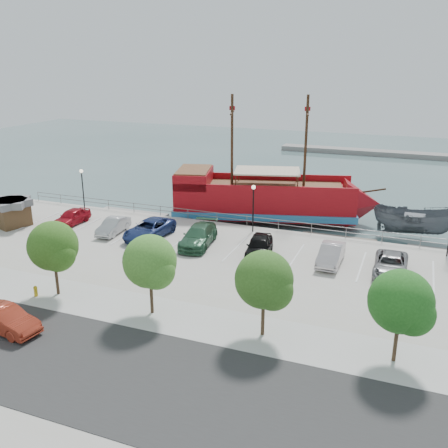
% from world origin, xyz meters
% --- Properties ---
extents(ground, '(160.00, 160.00, 0.00)m').
position_xyz_m(ground, '(0.00, 0.00, -1.00)').
color(ground, '#395555').
extents(street, '(100.00, 8.00, 0.04)m').
position_xyz_m(street, '(0.00, -16.00, 0.01)').
color(street, '#2C2C2C').
rests_on(street, land_slab).
extents(sidewalk, '(100.00, 4.00, 0.05)m').
position_xyz_m(sidewalk, '(0.00, -10.00, 0.01)').
color(sidewalk, '#B5B5B5').
rests_on(sidewalk, land_slab).
extents(seawall_railing, '(50.00, 0.06, 1.00)m').
position_xyz_m(seawall_railing, '(0.00, 7.80, 0.53)').
color(seawall_railing, slate).
rests_on(seawall_railing, land_slab).
extents(far_shore, '(40.00, 3.00, 0.80)m').
position_xyz_m(far_shore, '(10.00, 55.00, -0.60)').
color(far_shore, gray).
rests_on(far_shore, ground).
extents(pirate_ship, '(21.14, 10.68, 13.09)m').
position_xyz_m(pirate_ship, '(0.52, 13.37, 1.19)').
color(pirate_ship, '#9B0A12').
rests_on(pirate_ship, ground).
extents(patrol_boat, '(7.35, 2.86, 2.83)m').
position_xyz_m(patrol_boat, '(13.38, 12.83, 0.41)').
color(patrol_boat, '#4D5258').
rests_on(patrol_boat, ground).
extents(dock_west, '(7.60, 2.18, 0.43)m').
position_xyz_m(dock_west, '(-14.18, 9.20, -0.78)').
color(dock_west, gray).
rests_on(dock_west, ground).
extents(dock_mid, '(6.72, 1.99, 0.38)m').
position_xyz_m(dock_mid, '(7.17, 9.20, -0.81)').
color(dock_mid, slate).
rests_on(dock_mid, ground).
extents(dock_east, '(6.61, 2.05, 0.38)m').
position_xyz_m(dock_east, '(16.30, 9.20, -0.81)').
color(dock_east, slate).
rests_on(dock_east, ground).
extents(shed, '(3.83, 3.83, 2.49)m').
position_xyz_m(shed, '(-21.34, 0.08, 1.32)').
color(shed, '#4F3720').
rests_on(shed, land_slab).
extents(street_sedan, '(4.56, 2.11, 1.45)m').
position_xyz_m(street_sedan, '(-7.67, -14.86, 0.72)').
color(street_sedan, '#9F2F1B').
rests_on(street_sedan, street).
extents(fire_hydrant, '(0.26, 0.26, 0.75)m').
position_xyz_m(fire_hydrant, '(-9.13, -10.80, 0.41)').
color(fire_hydrant, gold).
rests_on(fire_hydrant, sidewalk).
extents(lamp_post_left, '(0.36, 0.36, 4.28)m').
position_xyz_m(lamp_post_left, '(-18.00, 6.50, 2.94)').
color(lamp_post_left, black).
rests_on(lamp_post_left, land_slab).
extents(lamp_post_mid, '(0.36, 0.36, 4.28)m').
position_xyz_m(lamp_post_mid, '(0.00, 6.50, 2.94)').
color(lamp_post_mid, black).
rests_on(lamp_post_mid, land_slab).
extents(tree_c, '(3.30, 3.20, 5.00)m').
position_xyz_m(tree_c, '(-7.85, -10.07, 3.30)').
color(tree_c, '#473321').
rests_on(tree_c, sidewalk).
extents(tree_d, '(3.30, 3.20, 5.00)m').
position_xyz_m(tree_d, '(-0.85, -10.07, 3.30)').
color(tree_d, '#473321').
rests_on(tree_d, sidewalk).
extents(tree_e, '(3.30, 3.20, 5.00)m').
position_xyz_m(tree_e, '(6.15, -10.07, 3.30)').
color(tree_e, '#473321').
rests_on(tree_e, sidewalk).
extents(tree_f, '(3.30, 3.20, 5.00)m').
position_xyz_m(tree_f, '(13.15, -10.07, 3.30)').
color(tree_f, '#473321').
rests_on(tree_f, sidewalk).
extents(parked_car_a, '(1.73, 4.25, 1.45)m').
position_xyz_m(parked_car_a, '(-16.39, 2.38, 0.72)').
color(parked_car_a, maroon).
rests_on(parked_car_a, land_slab).
extents(parked_car_b, '(1.74, 4.22, 1.36)m').
position_xyz_m(parked_car_b, '(-11.37, 1.63, 0.68)').
color(parked_car_b, '#AFB0B1').
rests_on(parked_car_b, land_slab).
extents(parked_car_c, '(2.91, 5.71, 1.55)m').
position_xyz_m(parked_car_c, '(-7.83, 1.79, 0.77)').
color(parked_car_c, navy).
rests_on(parked_car_c, land_slab).
extents(parked_car_d, '(2.94, 5.77, 1.61)m').
position_xyz_m(parked_car_d, '(-3.14, 1.67, 0.80)').
color(parked_car_d, '#2E5D3F').
rests_on(parked_car_d, land_slab).
extents(parked_car_e, '(2.60, 4.89, 1.58)m').
position_xyz_m(parked_car_e, '(2.22, 1.35, 0.79)').
color(parked_car_e, black).
rests_on(parked_car_e, land_slab).
extents(parked_car_f, '(1.59, 4.53, 1.49)m').
position_xyz_m(parked_car_f, '(7.74, 1.73, 0.74)').
color(parked_car_f, beige).
rests_on(parked_car_f, land_slab).
extents(parked_car_g, '(2.43, 5.08, 1.40)m').
position_xyz_m(parked_car_g, '(12.07, 1.36, 0.70)').
color(parked_car_g, gray).
rests_on(parked_car_g, land_slab).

